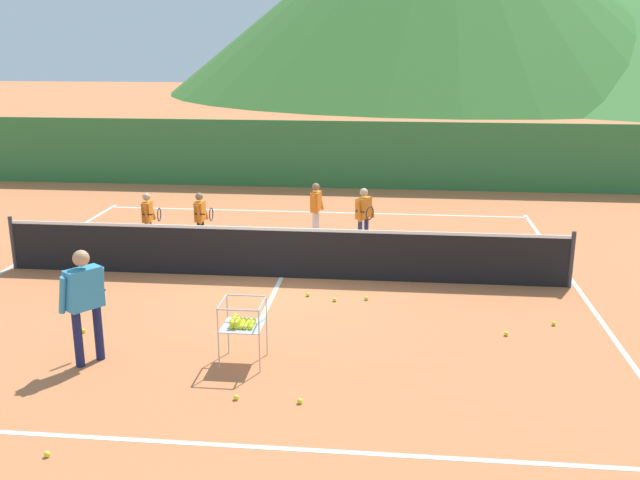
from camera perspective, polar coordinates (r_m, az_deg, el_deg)
ground_plane at (r=13.54m, az=-3.09°, el=-3.00°), size 120.00×120.00×0.00m
line_baseline_near at (r=8.39m, az=-9.51°, el=-15.73°), size 10.86×0.08×0.01m
line_baseline_far at (r=18.57m, az=-0.55°, el=2.25°), size 10.86×0.08×0.01m
line_sideline_west at (r=15.33m, az=-23.58°, el=-2.06°), size 0.08×11.07×0.01m
line_sideline_east at (r=13.79m, az=19.83°, el=-3.58°), size 0.08×11.07×0.01m
line_service_center at (r=13.54m, az=-3.09°, el=-2.99°), size 0.08×5.01×0.01m
tennis_net at (r=13.38m, az=-3.13°, el=-0.98°), size 10.65×0.08×1.05m
instructor at (r=10.25m, az=-18.27°, el=-4.27°), size 0.57×0.81×1.64m
student_0 at (r=15.63m, az=-13.55°, el=1.93°), size 0.44×0.57×1.21m
student_1 at (r=15.45m, az=-9.50°, el=1.99°), size 0.39×0.59×1.21m
student_2 at (r=16.05m, az=-0.32°, el=2.81°), size 0.28×0.50×1.25m
student_3 at (r=15.29m, az=3.52°, el=2.24°), size 0.42×0.71×1.29m
ball_cart at (r=9.93m, az=-6.28°, el=-6.62°), size 0.58×0.58×0.90m
tennis_ball_0 at (r=12.39m, az=3.72°, el=-4.65°), size 0.07×0.07×0.07m
tennis_ball_1 at (r=9.20m, az=-6.71°, el=-12.36°), size 0.07×0.07×0.07m
tennis_ball_2 at (r=12.31m, az=1.17°, el=-4.78°), size 0.07×0.07×0.07m
tennis_ball_3 at (r=11.90m, az=18.15°, el=-6.35°), size 0.07×0.07×0.07m
tennis_ball_4 at (r=9.06m, az=-1.62°, el=-12.72°), size 0.07×0.07×0.07m
tennis_ball_5 at (r=8.57m, az=-20.95°, el=-15.67°), size 0.07×0.07×0.07m
tennis_ball_6 at (r=12.54m, az=-0.98°, el=-4.37°), size 0.07×0.07×0.07m
tennis_ball_7 at (r=11.63m, az=-18.37°, el=-6.88°), size 0.07×0.07×0.07m
tennis_ball_8 at (r=11.30m, az=14.64°, el=-7.24°), size 0.07×0.07×0.07m
windscreen_fence at (r=21.48m, az=0.42°, el=6.83°), size 23.89×0.08×2.01m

